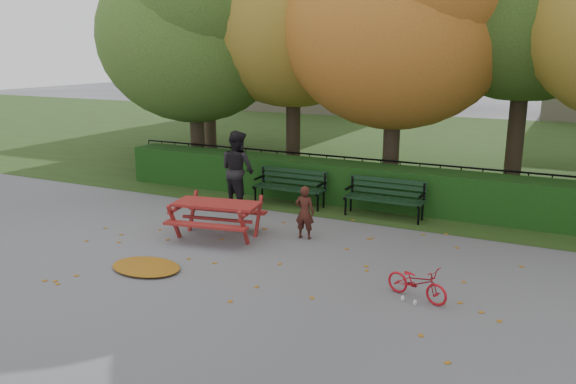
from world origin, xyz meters
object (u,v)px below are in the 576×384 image
at_px(child, 305,212).
at_px(picnic_table, 217,210).
at_px(tree_a, 197,22).
at_px(bench_right, 385,195).
at_px(bench_left, 291,184).
at_px(bicycle, 417,282).
at_px(tree_c, 408,5).
at_px(adult, 238,170).

bearing_deg(child, picnic_table, 18.01).
bearing_deg(tree_a, bench_right, -16.61).
distance_m(bench_left, picnic_table, 2.93).
xyz_separation_m(bench_left, bicycle, (4.11, -4.07, -0.25)).
bearing_deg(bench_left, tree_a, 154.24).
relative_size(tree_a, child, 6.81).
distance_m(tree_c, bench_right, 4.87).
distance_m(bench_right, child, 2.43).
relative_size(tree_a, picnic_table, 3.88).
bearing_deg(bench_left, child, -58.03).
bearing_deg(picnic_table, child, 13.90).
xyz_separation_m(bench_right, child, (-1.03, -2.20, 0.03)).
distance_m(picnic_table, bicycle, 4.54).
relative_size(tree_c, child, 7.27).
xyz_separation_m(child, adult, (-2.40, 1.39, 0.40)).
bearing_deg(child, bench_left, -63.66).
height_order(tree_a, bench_right, tree_a).
relative_size(tree_a, bench_right, 4.16).
height_order(tree_a, adult, tree_a).
height_order(picnic_table, child, child).
bearing_deg(bench_right, bicycle, -67.18).
height_order(bench_right, child, child).
distance_m(bench_left, adult, 1.37).
distance_m(tree_a, adult, 5.30).
bearing_deg(adult, picnic_table, 129.25).
relative_size(tree_c, bicycle, 7.75).
xyz_separation_m(adult, bicycle, (5.14, -3.27, -0.68)).
distance_m(child, adult, 2.80).
bearing_deg(bench_left, bicycle, -44.70).
distance_m(tree_c, picnic_table, 7.12).
relative_size(bench_left, picnic_table, 0.93).
bearing_deg(bench_left, picnic_table, -95.30).
bearing_deg(tree_c, bench_right, -83.30).
bearing_deg(adult, bench_left, -122.70).
xyz_separation_m(child, bicycle, (2.74, -1.88, -0.28)).
bearing_deg(bench_left, bench_right, 0.00).
distance_m(adult, bicycle, 6.13).
relative_size(child, bicycle, 1.07).
xyz_separation_m(bench_right, picnic_table, (-2.67, -2.91, 0.05)).
height_order(tree_a, picnic_table, tree_a).
xyz_separation_m(tree_c, bench_left, (-2.13, -2.26, -4.30)).
relative_size(picnic_table, adult, 1.02).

